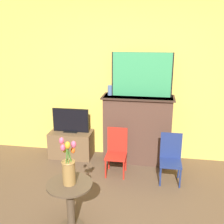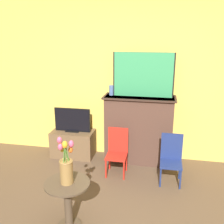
{
  "view_description": "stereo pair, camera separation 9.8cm",
  "coord_description": "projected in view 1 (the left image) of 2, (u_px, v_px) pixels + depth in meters",
  "views": [
    {
      "loc": [
        0.41,
        -2.06,
        2.03
      ],
      "look_at": [
        -0.13,
        1.15,
        1.05
      ],
      "focal_mm": 42.0,
      "sensor_mm": 36.0,
      "label": 1
    },
    {
      "loc": [
        0.51,
        -2.04,
        2.03
      ],
      "look_at": [
        -0.13,
        1.15,
        1.05
      ],
      "focal_mm": 42.0,
      "sensor_mm": 36.0,
      "label": 2
    }
  ],
  "objects": [
    {
      "name": "wall_back",
      "position": [
        130.0,
        77.0,
        4.22
      ],
      "size": [
        8.0,
        0.06,
        2.7
      ],
      "color": "#EAC651",
      "rests_on": "ground"
    },
    {
      "name": "fireplace_mantel",
      "position": [
        137.0,
        128.0,
        4.21
      ],
      "size": [
        1.11,
        0.43,
        1.09
      ],
      "color": "#4C3328",
      "rests_on": "ground"
    },
    {
      "name": "painting",
      "position": [
        142.0,
        75.0,
        3.96
      ],
      "size": [
        0.92,
        0.03,
        0.67
      ],
      "color": "black",
      "rests_on": "fireplace_mantel"
    },
    {
      "name": "mantel_candle",
      "position": [
        110.0,
        90.0,
        4.1
      ],
      "size": [
        0.07,
        0.07,
        0.16
      ],
      "color": "#4C6699",
      "rests_on": "fireplace_mantel"
    },
    {
      "name": "tv_stand",
      "position": [
        72.0,
        144.0,
        4.46
      ],
      "size": [
        0.71,
        0.4,
        0.44
      ],
      "color": "brown",
      "rests_on": "ground"
    },
    {
      "name": "tv_monitor",
      "position": [
        71.0,
        121.0,
        4.34
      ],
      "size": [
        0.61,
        0.12,
        0.4
      ],
      "color": "black",
      "rests_on": "tv_stand"
    },
    {
      "name": "chair_red",
      "position": [
        117.0,
        150.0,
        3.89
      ],
      "size": [
        0.3,
        0.3,
        0.69
      ],
      "color": "red",
      "rests_on": "ground"
    },
    {
      "name": "chair_blue",
      "position": [
        171.0,
        156.0,
        3.68
      ],
      "size": [
        0.3,
        0.3,
        0.69
      ],
      "color": "navy",
      "rests_on": "ground"
    },
    {
      "name": "side_table",
      "position": [
        70.0,
        199.0,
        2.76
      ],
      "size": [
        0.48,
        0.48,
        0.54
      ],
      "color": "#4C3D2D",
      "rests_on": "ground"
    },
    {
      "name": "vase_tulips",
      "position": [
        68.0,
        167.0,
        2.64
      ],
      "size": [
        0.19,
        0.19,
        0.5
      ],
      "color": "olive",
      "rests_on": "side_table"
    }
  ]
}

